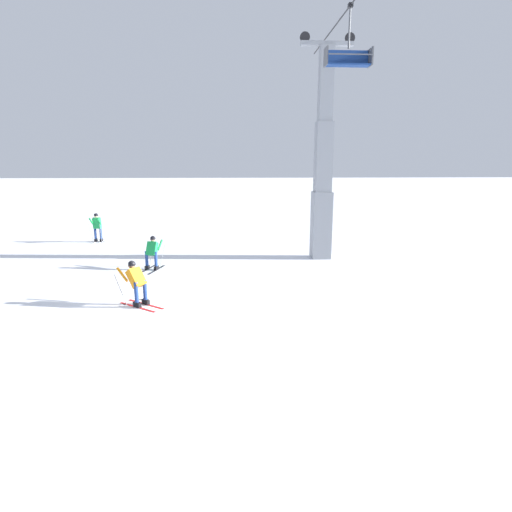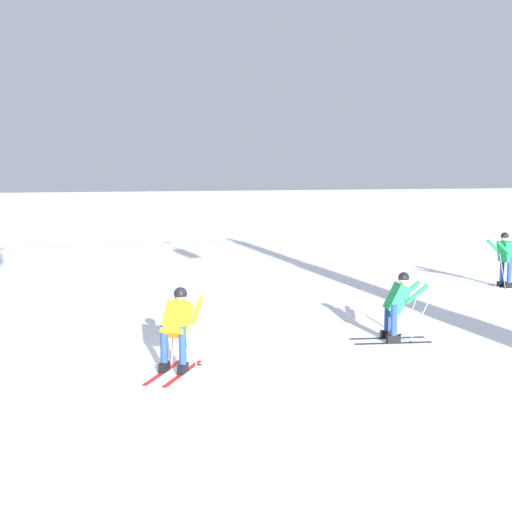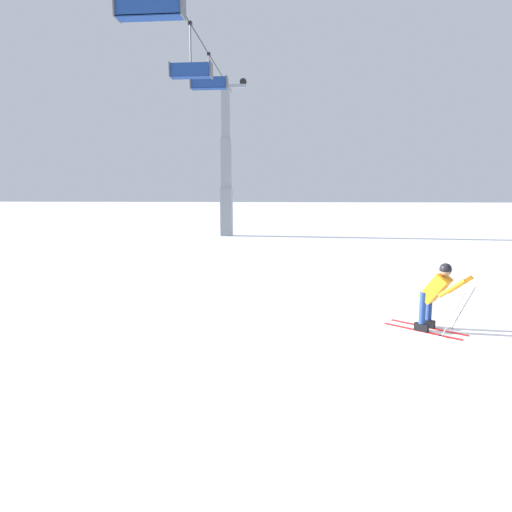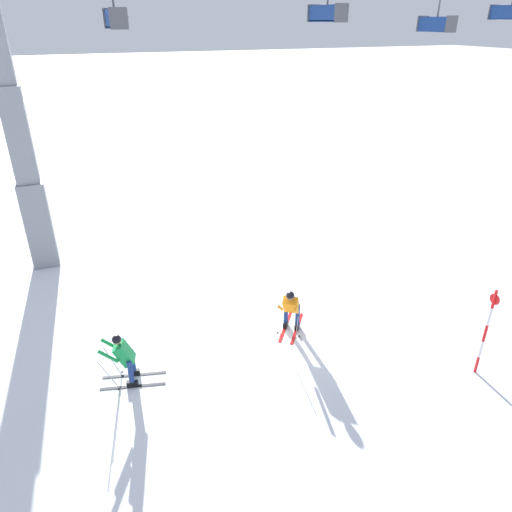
# 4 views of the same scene
# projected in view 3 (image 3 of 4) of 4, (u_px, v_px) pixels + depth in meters

# --- Properties ---
(ground_plane) EXTENTS (260.00, 260.00, 0.00)m
(ground_plane) POSITION_uv_depth(u_px,v_px,m) (392.00, 345.00, 8.16)
(ground_plane) COLOR white
(skier_carving_main) EXTENTS (1.47, 1.67, 1.61)m
(skier_carving_main) POSITION_uv_depth(u_px,v_px,m) (436.00, 292.00, 8.83)
(skier_carving_main) COLOR red
(skier_carving_main) RESTS_ON ground_plane
(lift_tower_far) EXTENTS (0.75, 2.77, 10.19)m
(lift_tower_far) POSITION_uv_depth(u_px,v_px,m) (226.00, 172.00, 28.53)
(lift_tower_far) COLOR gray
(lift_tower_far) RESTS_ON ground_plane
(chairlift_seat_second) EXTENTS (0.61, 2.14, 1.91)m
(chairlift_seat_second) POSITION_uv_depth(u_px,v_px,m) (149.00, 8.00, 13.12)
(chairlift_seat_second) COLOR black
(chairlift_seat_middle) EXTENTS (0.61, 1.82, 2.30)m
(chairlift_seat_middle) POSITION_uv_depth(u_px,v_px,m) (191.00, 69.00, 18.46)
(chairlift_seat_middle) COLOR black
(chairlift_seat_fourth) EXTENTS (0.61, 1.95, 1.83)m
(chairlift_seat_fourth) POSITION_uv_depth(u_px,v_px,m) (209.00, 83.00, 22.43)
(chairlift_seat_fourth) COLOR black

